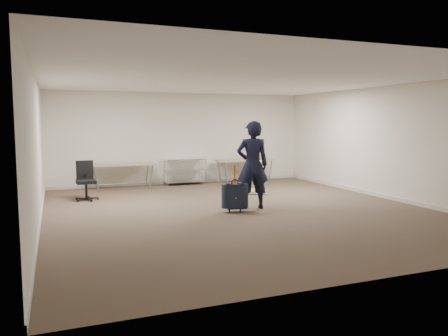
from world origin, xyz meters
name	(u,v)px	position (x,y,z in m)	size (l,w,h in m)	color
ground	(239,210)	(0.00, 0.00, 0.00)	(9.00, 9.00, 0.00)	#433529
room_shell	(217,197)	(0.00, 1.38, 0.05)	(8.00, 9.00, 9.00)	silver
folding_table_left	(123,165)	(-1.90, 3.95, 0.68)	(1.80, 0.75, 0.73)	#917959
folding_table_right	(245,161)	(1.90, 3.95, 0.68)	(1.80, 0.75, 0.73)	#917959
wire_shelf	(185,170)	(0.00, 4.20, 0.44)	(1.22, 0.47, 0.80)	silver
person	(252,165)	(0.36, 0.07, 0.97)	(0.70, 0.46, 1.93)	black
suitcase	(235,196)	(-0.17, -0.19, 0.34)	(0.40, 0.28, 1.01)	#151E30
office_chair	(86,188)	(-3.01, 2.47, 0.29)	(0.58, 0.58, 0.96)	black
equipment_cart	(257,185)	(1.33, 1.87, 0.23)	(0.61, 0.61, 0.87)	beige
cardboard_box	(255,155)	(2.21, 3.85, 0.87)	(0.38, 0.28, 0.28)	#A46D4C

